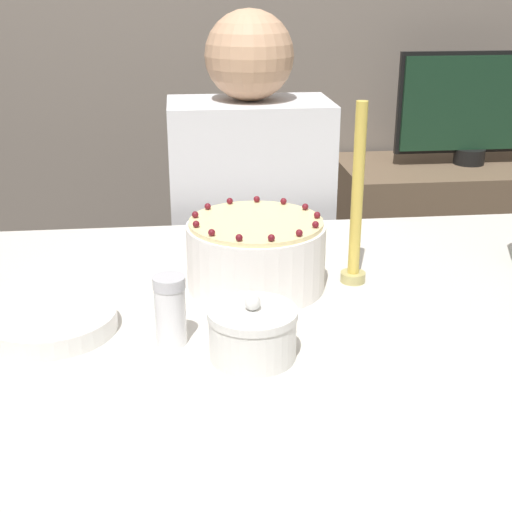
% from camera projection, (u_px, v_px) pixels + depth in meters
% --- Properties ---
extents(dining_table, '(1.64, 0.98, 0.75)m').
position_uv_depth(dining_table, '(254.00, 371.00, 1.21)').
color(dining_table, beige).
rests_on(dining_table, ground_plane).
extents(cake, '(0.25, 0.25, 0.14)m').
position_uv_depth(cake, '(256.00, 254.00, 1.28)').
color(cake, white).
rests_on(cake, dining_table).
extents(sugar_bowl, '(0.13, 0.13, 0.10)m').
position_uv_depth(sugar_bowl, '(253.00, 333.00, 1.04)').
color(sugar_bowl, white).
rests_on(sugar_bowl, dining_table).
extents(sugar_shaker, '(0.05, 0.05, 0.11)m').
position_uv_depth(sugar_shaker, '(170.00, 310.00, 1.08)').
color(sugar_shaker, white).
rests_on(sugar_shaker, dining_table).
extents(plate_stack, '(0.21, 0.21, 0.03)m').
position_uv_depth(plate_stack, '(51.00, 321.00, 1.13)').
color(plate_stack, white).
rests_on(plate_stack, dining_table).
extents(candle, '(0.05, 0.05, 0.33)m').
position_uv_depth(candle, '(356.00, 210.00, 1.27)').
color(candle, tan).
rests_on(candle, dining_table).
extents(person_man_blue_shirt, '(0.40, 0.34, 1.21)m').
position_uv_depth(person_man_blue_shirt, '(250.00, 277.00, 1.90)').
color(person_man_blue_shirt, '#595960').
rests_on(person_man_blue_shirt, ground_plane).
extents(side_cabinet, '(0.83, 0.42, 0.70)m').
position_uv_depth(side_cabinet, '(457.00, 263.00, 2.46)').
color(side_cabinet, brown).
rests_on(side_cabinet, ground_plane).
extents(tv_monitor, '(0.50, 0.10, 0.36)m').
position_uv_depth(tv_monitor, '(474.00, 106.00, 2.27)').
color(tv_monitor, black).
rests_on(tv_monitor, side_cabinet).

